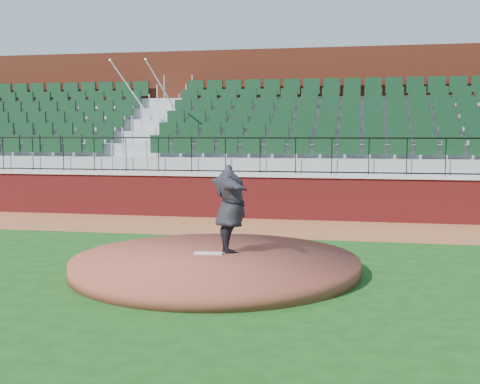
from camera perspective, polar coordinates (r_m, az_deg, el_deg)
name	(u,v)px	position (r m, az deg, el deg)	size (l,w,h in m)	color
ground	(223,276)	(10.51, -1.60, -7.86)	(90.00, 90.00, 0.00)	#134112
warning_track	(269,227)	(15.73, 2.75, -3.33)	(34.00, 3.20, 0.01)	brown
field_wall	(277,198)	(17.22, 3.54, -0.56)	(34.00, 0.35, 1.20)	maroon
wall_cap	(278,175)	(17.16, 3.55, 1.59)	(34.00, 0.45, 0.10)	#B7B7B7
wall_railing	(278,156)	(17.13, 3.56, 3.43)	(34.00, 0.05, 1.00)	black
seating_stands	(289,137)	(19.83, 4.62, 5.16)	(34.00, 5.10, 4.60)	gray
concourse_wall	(298,124)	(22.61, 5.44, 6.35)	(34.00, 0.50, 5.50)	maroon
pitchers_mound	(215,264)	(10.82, -2.32, -6.80)	(5.08, 5.08, 0.25)	brown
pitching_rubber	(208,253)	(11.06, -3.01, -5.77)	(0.52, 0.13, 0.03)	silver
pitcher	(230,209)	(11.09, -0.92, -1.57)	(2.00, 0.54, 1.62)	black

